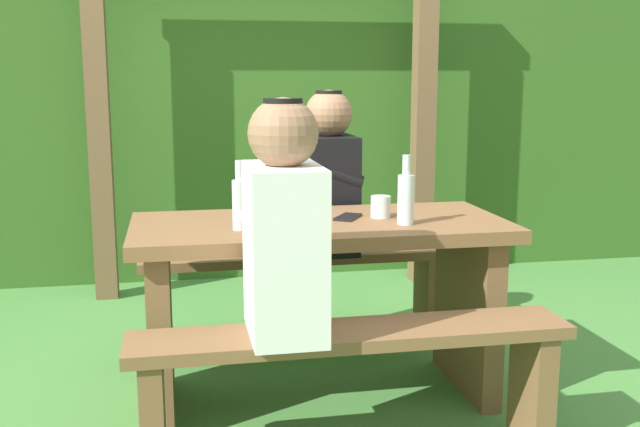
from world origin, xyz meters
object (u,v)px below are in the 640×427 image
drinking_glass (381,207)px  bottle_center (264,195)px  picnic_table (320,278)px  bench_far (298,280)px  person_black_coat (329,178)px  person_white_shirt (284,228)px  bench_near (352,369)px  bottle_right (406,197)px  cell_phone (348,217)px  bottle_left (240,201)px

drinking_glass → bottle_center: 0.45m
picnic_table → bench_far: size_ratio=1.00×
person_black_coat → bottle_center: bearing=-124.9°
person_black_coat → bottle_center: (-0.35, -0.50, 0.01)m
bench_far → person_white_shirt: (-0.21, -1.06, 0.46)m
picnic_table → bench_near: 0.55m
bench_near → bottle_right: (0.30, 0.41, 0.48)m
bench_near → bottle_right: bearing=54.3°
drinking_glass → bottle_right: bearing=-70.0°
person_white_shirt → person_black_coat: (0.36, 1.06, 0.00)m
picnic_table → bottle_right: 0.46m
person_black_coat → drinking_glass: (0.10, -0.50, -0.05)m
bench_far → bottle_center: 0.73m
drinking_glass → cell_phone: (-0.13, 0.00, -0.04)m
bench_near → person_black_coat: size_ratio=1.95×
bench_far → cell_phone: bearing=-77.1°
person_white_shirt → cell_phone: person_white_shirt is taller
bench_far → drinking_glass: drinking_glass is taller
bottle_right → bottle_left: bearing=178.2°
drinking_glass → bottle_right: size_ratio=0.33×
bottle_left → cell_phone: 0.45m
person_black_coat → bench_far: bearing=178.7°
bottle_right → cell_phone: 0.25m
bottle_left → cell_phone: size_ratio=1.76×
bench_far → cell_phone: (0.11, -0.50, 0.38)m
bottle_center → cell_phone: size_ratio=1.77×
drinking_glass → bottle_left: 0.57m
cell_phone → person_black_coat: bearing=119.4°
bench_near → person_black_coat: 1.17m
drinking_glass → person_black_coat: bearing=101.4°
drinking_glass → bottle_right: bottle_right is taller
cell_phone → person_white_shirt: bearing=-87.9°
bottle_center → person_black_coat: bearing=55.1°
bench_far → person_white_shirt: size_ratio=1.95×
drinking_glass → bottle_left: size_ratio=0.34×
bench_far → bench_near: bearing=-90.0°
bench_near → bench_far: (0.00, 1.06, 0.00)m
person_black_coat → drinking_glass: 0.51m
picnic_table → bottle_right: size_ratio=5.47×
bench_far → person_white_shirt: person_white_shirt is taller
person_black_coat → bottle_right: (0.15, -0.65, 0.01)m
bench_near → bottle_left: (-0.31, 0.43, 0.48)m
picnic_table → bottle_right: (0.30, -0.12, 0.33)m
bottle_right → picnic_table: bearing=158.1°
bottle_left → bottle_center: 0.16m
bench_near → cell_phone: (0.11, 0.56, 0.38)m
picnic_table → person_white_shirt: 0.65m
bottle_center → picnic_table: bearing=-7.1°
person_black_coat → bottle_left: (-0.45, -0.63, 0.01)m
bench_near → person_white_shirt: person_white_shirt is taller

